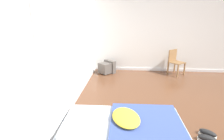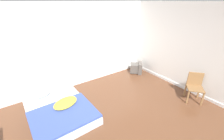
% 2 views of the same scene
% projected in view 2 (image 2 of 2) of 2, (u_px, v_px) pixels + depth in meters
% --- Properties ---
extents(ground_plane, '(20.00, 20.00, 0.00)m').
position_uv_depth(ground_plane, '(117.00, 136.00, 3.19)').
color(ground_plane, brown).
extents(wall_back, '(8.18, 0.08, 2.60)m').
position_uv_depth(wall_back, '(67.00, 49.00, 4.53)').
color(wall_back, white).
rests_on(wall_back, ground_plane).
extents(wall_right, '(0.08, 7.43, 2.60)m').
position_uv_depth(wall_right, '(202.00, 53.00, 4.16)').
color(wall_right, white).
rests_on(wall_right, ground_plane).
extents(mattress_bed, '(1.44, 1.99, 0.33)m').
position_uv_depth(mattress_bed, '(59.00, 110.00, 3.76)').
color(mattress_bed, silver).
rests_on(mattress_bed, ground_plane).
extents(crt_tv, '(0.61, 0.60, 0.42)m').
position_uv_depth(crt_tv, '(137.00, 68.00, 5.90)').
color(crt_tv, '#56514C').
rests_on(crt_tv, ground_plane).
extents(wooden_chair, '(0.58, 0.58, 0.80)m').
position_uv_depth(wooden_chair, '(195.00, 85.00, 4.20)').
color(wooden_chair, olive).
rests_on(wooden_chair, ground_plane).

